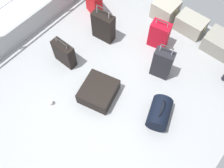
% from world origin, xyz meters
% --- Properties ---
extents(ground_plane, '(4.40, 5.20, 0.06)m').
position_xyz_m(ground_plane, '(0.00, 0.00, -0.03)').
color(ground_plane, '#939699').
extents(gunwale_port, '(0.06, 5.20, 0.45)m').
position_xyz_m(gunwale_port, '(-2.17, 0.00, 0.23)').
color(gunwale_port, '#939699').
rests_on(gunwale_port, ground_plane).
extents(railing_port, '(0.04, 4.20, 1.02)m').
position_xyz_m(railing_port, '(-2.17, 0.00, 0.78)').
color(railing_port, silver).
rests_on(railing_port, ground_plane).
extents(cargo_crate_0, '(0.52, 0.48, 0.39)m').
position_xyz_m(cargo_crate_0, '(-0.30, 2.20, 0.20)').
color(cargo_crate_0, '#9E9989').
rests_on(cargo_crate_0, ground_plane).
extents(cargo_crate_1, '(0.63, 0.40, 0.35)m').
position_xyz_m(cargo_crate_1, '(0.34, 2.19, 0.18)').
color(cargo_crate_1, gray).
rests_on(cargo_crate_1, ground_plane).
extents(cargo_crate_2, '(0.61, 0.49, 0.34)m').
position_xyz_m(cargo_crate_2, '(1.04, 2.14, 0.17)').
color(cargo_crate_2, gray).
rests_on(cargo_crate_2, ground_plane).
extents(suitcase_0, '(0.47, 0.26, 0.83)m').
position_xyz_m(suitcase_0, '(-0.93, 0.87, 0.32)').
color(suitcase_0, black).
rests_on(suitcase_0, ground_plane).
extents(suitcase_1, '(0.72, 0.75, 0.27)m').
position_xyz_m(suitcase_1, '(-0.10, -0.23, 0.14)').
color(suitcase_1, black).
rests_on(suitcase_1, ground_plane).
extents(suitcase_2, '(0.42, 0.31, 0.67)m').
position_xyz_m(suitcase_2, '(0.04, 1.45, 0.29)').
color(suitcase_2, '#B70C1E').
rests_on(suitcase_2, ground_plane).
extents(suitcase_3, '(0.48, 0.32, 0.71)m').
position_xyz_m(suitcase_3, '(-1.55, 1.27, 0.29)').
color(suitcase_3, red).
rests_on(suitcase_3, ground_plane).
extents(suitcase_4, '(0.39, 0.27, 0.85)m').
position_xyz_m(suitcase_4, '(0.49, 0.88, 0.34)').
color(suitcase_4, black).
rests_on(suitcase_4, ground_plane).
extents(suitcase_5, '(0.45, 0.19, 0.62)m').
position_xyz_m(suitcase_5, '(-1.10, -0.08, 0.26)').
color(suitcase_5, black).
rests_on(suitcase_5, ground_plane).
extents(duffel_bag, '(0.52, 0.63, 0.52)m').
position_xyz_m(duffel_bag, '(0.99, 0.12, 0.18)').
color(duffel_bag, black).
rests_on(duffel_bag, ground_plane).
extents(paper_cup, '(0.08, 0.08, 0.10)m').
position_xyz_m(paper_cup, '(-0.65, -0.92, 0.05)').
color(paper_cup, white).
rests_on(paper_cup, ground_plane).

